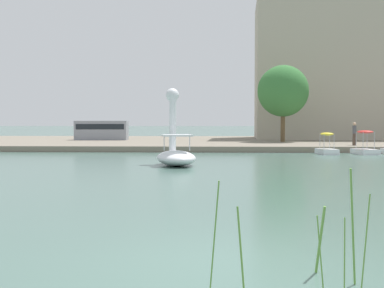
{
  "coord_description": "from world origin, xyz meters",
  "views": [
    {
      "loc": [
        -0.18,
        -6.86,
        2.03
      ],
      "look_at": [
        -1.3,
        19.35,
        0.88
      ],
      "focal_mm": 45.29,
      "sensor_mm": 36.0,
      "label": 1
    }
  ],
  "objects": [
    {
      "name": "apartment_block",
      "position": [
        16.04,
        44.03,
        7.48
      ],
      "size": [
        23.86,
        10.42,
        14.14
      ],
      "primitive_type": "cube",
      "rotation": [
        0.0,
        0.0,
        -0.06
      ],
      "color": "#B2A893",
      "rests_on": "shore_bank_far"
    },
    {
      "name": "person_on_path",
      "position": [
        10.02,
        28.42,
        1.32
      ],
      "size": [
        0.24,
        0.23,
        1.66
      ],
      "color": "#47382D",
      "rests_on": "shore_bank_far"
    },
    {
      "name": "reed_clump_foreground",
      "position": [
        1.21,
        -0.9,
        0.58
      ],
      "size": [
        2.58,
        1.06,
        1.48
      ],
      "color": "#669942",
      "rests_on": "ground_plane"
    },
    {
      "name": "pedal_boat_yellow",
      "position": [
        7.21,
        24.73,
        0.41
      ],
      "size": [
        1.23,
        1.87,
        1.41
      ],
      "color": "white",
      "rests_on": "ground_plane"
    },
    {
      "name": "parked_van",
      "position": [
        -10.78,
        38.95,
        1.39
      ],
      "size": [
        5.0,
        2.21,
        1.81
      ],
      "color": "gray",
      "rests_on": "shore_bank_far"
    },
    {
      "name": "ground_plane",
      "position": [
        0.0,
        0.0,
        0.0
      ],
      "size": [
        627.81,
        627.81,
        0.0
      ],
      "primitive_type": "plane",
      "color": "#47665B"
    },
    {
      "name": "pedal_boat_red",
      "position": [
        9.68,
        24.85,
        0.48
      ],
      "size": [
        1.47,
        2.04,
        1.55
      ],
      "color": "white",
      "rests_on": "ground_plane"
    },
    {
      "name": "swan_boat",
      "position": [
        -1.95,
        16.21,
        0.7
      ],
      "size": [
        2.52,
        3.64,
        3.75
      ],
      "color": "white",
      "rests_on": "ground_plane"
    },
    {
      "name": "tree_broadleaf_behind_dock",
      "position": [
        5.84,
        34.97,
        4.75
      ],
      "size": [
        4.95,
        4.46,
        6.56
      ],
      "color": "brown",
      "rests_on": "shore_bank_far"
    },
    {
      "name": "shore_bank_far",
      "position": [
        0.0,
        39.42,
        0.2
      ],
      "size": [
        156.16,
        26.36,
        0.41
      ],
      "primitive_type": "cube",
      "color": "slate",
      "rests_on": "ground_plane"
    }
  ]
}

